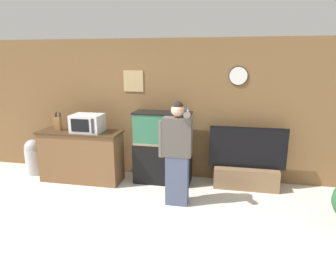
# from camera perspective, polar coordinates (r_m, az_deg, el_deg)

# --- Properties ---
(ground_plane) EXTENTS (18.00, 18.00, 0.00)m
(ground_plane) POSITION_cam_1_polar(r_m,az_deg,el_deg) (4.03, -11.90, -19.82)
(ground_plane) COLOR beige
(wall_back_paneled) EXTENTS (10.00, 0.08, 2.60)m
(wall_back_paneled) POSITION_cam_1_polar(r_m,az_deg,el_deg) (5.74, -2.92, 4.85)
(wall_back_paneled) COLOR brown
(wall_back_paneled) RESTS_ON ground_plane
(counter_island) EXTENTS (1.53, 0.54, 0.95)m
(counter_island) POSITION_cam_1_polar(r_m,az_deg,el_deg) (5.82, -16.16, -3.94)
(counter_island) COLOR brown
(counter_island) RESTS_ON ground_plane
(microwave) EXTENTS (0.54, 0.41, 0.32)m
(microwave) POSITION_cam_1_polar(r_m,az_deg,el_deg) (5.57, -15.09, 2.09)
(microwave) COLOR silver
(microwave) RESTS_ON counter_island
(knife_block) EXTENTS (0.12, 0.10, 0.33)m
(knife_block) POSITION_cam_1_polar(r_m,az_deg,el_deg) (5.88, -20.23, 1.98)
(knife_block) COLOR brown
(knife_block) RESTS_ON counter_island
(aquarium_on_stand) EXTENTS (1.04, 0.45, 1.32)m
(aquarium_on_stand) POSITION_cam_1_polar(r_m,az_deg,el_deg) (5.47, -1.01, -2.53)
(aquarium_on_stand) COLOR black
(aquarium_on_stand) RESTS_ON ground_plane
(tv_on_stand) EXTENTS (1.34, 0.40, 1.10)m
(tv_on_stand) POSITION_cam_1_polar(r_m,az_deg,el_deg) (5.51, 14.66, -6.60)
(tv_on_stand) COLOR brown
(tv_on_stand) RESTS_ON ground_plane
(person_standing) EXTENTS (0.52, 0.39, 1.64)m
(person_standing) POSITION_cam_1_polar(r_m,az_deg,el_deg) (4.56, 1.68, -3.40)
(person_standing) COLOR #424C66
(person_standing) RESTS_ON ground_plane
(trash_bin) EXTENTS (0.32, 0.32, 0.70)m
(trash_bin) POSITION_cam_1_polar(r_m,az_deg,el_deg) (6.52, -24.24, -3.83)
(trash_bin) COLOR #B7B7BC
(trash_bin) RESTS_ON ground_plane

